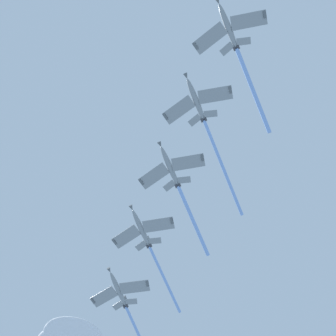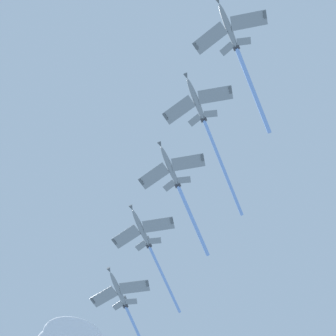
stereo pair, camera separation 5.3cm
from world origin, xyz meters
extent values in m
ellipsoid|color=gray|center=(-23.95, 3.92, 113.87)|extent=(10.08, 8.66, 5.49)
cone|color=#595E60|center=(-19.09, 7.90, 116.22)|extent=(2.25, 2.14, 1.69)
ellipsoid|color=black|center=(-22.59, 5.03, 115.17)|extent=(2.91, 2.63, 1.83)
cube|color=gray|center=(-27.86, 7.57, 113.49)|extent=(9.27, 8.14, 1.45)
cube|color=#595E60|center=(-30.70, 10.54, 113.50)|extent=(1.59, 1.80, 0.75)
cube|color=gray|center=(-21.14, -0.63, 113.49)|extent=(6.96, 9.61, 1.45)
cube|color=#595E60|center=(-18.79, -4.01, 113.50)|extent=(1.86, 1.37, 0.75)
cube|color=gray|center=(-29.01, 2.72, 112.11)|extent=(3.97, 3.41, 0.78)
cube|color=gray|center=(-26.12, -0.81, 112.11)|extent=(2.93, 3.99, 0.78)
cube|color=#595E60|center=(-27.81, 0.76, 113.49)|extent=(2.61, 2.19, 3.46)
cylinder|color=#38383D|center=(-28.41, 0.85, 111.74)|extent=(1.45, 1.39, 1.10)
cylinder|color=#38383D|center=(-27.84, 0.16, 111.74)|extent=(1.45, 1.39, 1.10)
cylinder|color=#8CB2F4|center=(-36.76, -6.57, 107.54)|extent=(17.97, 14.99, 9.25)
ellipsoid|color=gray|center=(-24.68, -15.73, 109.24)|extent=(9.98, 8.73, 5.60)
cone|color=#595E60|center=(-19.89, -11.71, 111.66)|extent=(2.25, 2.16, 1.70)
ellipsoid|color=black|center=(-23.34, -14.61, 110.56)|extent=(2.89, 2.65, 1.85)
cube|color=gray|center=(-28.62, -12.12, 108.86)|extent=(9.29, 8.07, 1.49)
cube|color=#595E60|center=(-31.51, -9.18, 108.86)|extent=(1.58, 1.80, 0.76)
cube|color=gray|center=(-21.82, -20.24, 108.86)|extent=(7.02, 9.59, 1.49)
cube|color=#595E60|center=(-19.43, -23.60, 108.86)|extent=(1.85, 1.38, 0.76)
cube|color=gray|center=(-29.71, -16.97, 107.43)|extent=(3.97, 3.38, 0.80)
cube|color=gray|center=(-26.79, -20.47, 107.43)|extent=(2.96, 3.99, 0.80)
cube|color=#595E60|center=(-28.50, -18.93, 108.81)|extent=(2.61, 2.22, 3.48)
cylinder|color=#38383D|center=(-29.08, -18.83, 107.05)|extent=(1.45, 1.40, 1.11)
cylinder|color=#38383D|center=(-28.51, -19.52, 107.05)|extent=(1.45, 1.40, 1.11)
cylinder|color=#8CB2F4|center=(-39.09, -27.80, 101.84)|extent=(21.12, 17.89, 11.09)
ellipsoid|color=gray|center=(-26.04, -34.61, 103.65)|extent=(10.04, 8.59, 5.73)
cone|color=#595E60|center=(-21.21, -30.69, 106.15)|extent=(2.26, 2.15, 1.71)
ellipsoid|color=black|center=(-24.70, -33.52, 104.99)|extent=(2.91, 2.63, 1.88)
cube|color=gray|center=(-29.93, -30.94, 103.26)|extent=(9.25, 8.13, 1.53)
cube|color=#595E60|center=(-32.77, -27.96, 103.26)|extent=(1.59, 1.79, 0.78)
cube|color=gray|center=(-23.24, -39.17, 103.26)|extent=(6.91, 9.60, 1.53)
cube|color=#595E60|center=(-20.91, -42.55, 103.26)|extent=(1.85, 1.36, 0.78)
cube|color=gray|center=(-31.08, -35.77, 101.79)|extent=(3.96, 3.41, 0.82)
cube|color=gray|center=(-28.20, -39.31, 101.79)|extent=(2.91, 3.98, 0.82)
cube|color=#595E60|center=(-29.90, -37.75, 103.17)|extent=(2.65, 2.20, 3.49)
cylinder|color=#38383D|center=(-30.47, -37.63, 101.40)|extent=(1.46, 1.39, 1.11)
cylinder|color=#38383D|center=(-29.90, -38.33, 101.40)|extent=(1.46, 1.39, 1.11)
cylinder|color=#8CB2F4|center=(-38.21, -44.50, 97.25)|extent=(16.69, 13.84, 9.09)
ellipsoid|color=gray|center=(-26.43, -54.67, 98.96)|extent=(10.11, 8.65, 5.40)
cone|color=#595E60|center=(-21.55, -50.70, 101.26)|extent=(2.24, 2.14, 1.68)
ellipsoid|color=black|center=(-25.06, -53.55, 100.24)|extent=(2.91, 2.63, 1.81)
cube|color=gray|center=(-30.33, -51.01, 98.59)|extent=(9.27, 8.16, 1.43)
cube|color=#595E60|center=(-33.16, -48.03, 98.60)|extent=(1.60, 1.81, 0.73)
cube|color=gray|center=(-23.64, -59.23, 98.59)|extent=(6.94, 9.61, 1.43)
cube|color=#595E60|center=(-21.30, -62.61, 98.60)|extent=(1.86, 1.37, 0.73)
cube|color=gray|center=(-31.51, -55.86, 97.24)|extent=(3.97, 3.42, 0.77)
cube|color=gray|center=(-28.63, -59.40, 97.24)|extent=(2.93, 3.99, 0.77)
cube|color=#595E60|center=(-30.30, -57.81, 98.62)|extent=(2.61, 2.17, 3.45)
cylinder|color=#38383D|center=(-30.91, -57.73, 96.87)|extent=(1.45, 1.39, 1.10)
cylinder|color=#38383D|center=(-30.34, -58.43, 96.87)|extent=(1.45, 1.39, 1.10)
cylinder|color=#8CB2F4|center=(-39.03, -64.92, 92.90)|extent=(17.24, 14.24, 8.56)
ellipsoid|color=gray|center=(-28.39, -75.84, 93.89)|extent=(9.95, 8.80, 5.54)
cone|color=#595E60|center=(-23.62, -71.79, 96.28)|extent=(2.24, 2.16, 1.69)
ellipsoid|color=black|center=(-27.06, -74.71, 95.20)|extent=(2.89, 2.66, 1.84)
cube|color=gray|center=(-32.37, -72.27, 93.52)|extent=(9.32, 8.04, 1.47)
cube|color=#595E60|center=(-35.27, -69.35, 93.52)|extent=(1.57, 1.81, 0.75)
cube|color=gray|center=(-25.50, -80.34, 93.52)|extent=(7.08, 9.59, 1.47)
cube|color=#595E60|center=(-23.10, -83.68, 93.52)|extent=(1.86, 1.39, 0.75)
cube|color=gray|center=(-33.43, -77.13, 92.12)|extent=(3.98, 3.37, 0.79)
cube|color=gray|center=(-30.48, -80.61, 92.12)|extent=(2.98, 3.99, 0.79)
cube|color=#595E60|center=(-32.19, -79.07, 93.50)|extent=(2.58, 2.23, 3.47)
cylinder|color=#38383D|center=(-32.79, -78.99, 91.74)|extent=(1.45, 1.40, 1.10)
cylinder|color=#38383D|center=(-32.21, -79.68, 91.74)|extent=(1.45, 1.40, 1.10)
ellipsoid|color=white|center=(-25.40, -129.04, 113.22)|extent=(18.15, 15.79, 8.58)
ellipsoid|color=white|center=(-28.22, -126.37, 112.70)|extent=(23.22, 17.05, 6.45)
camera|label=1|loc=(1.73, 22.17, 1.56)|focal=46.22mm
camera|label=2|loc=(1.77, 22.15, 1.56)|focal=46.22mm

